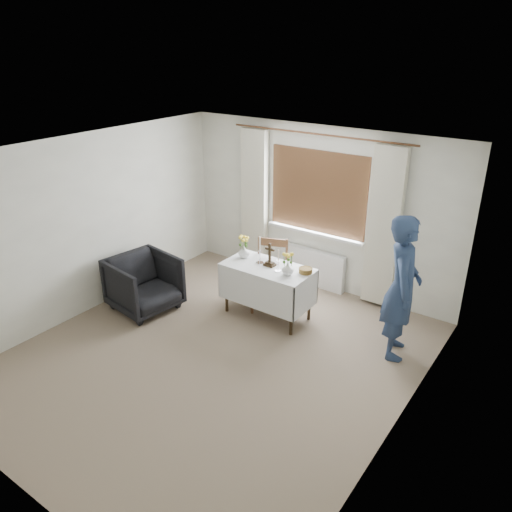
{
  "coord_description": "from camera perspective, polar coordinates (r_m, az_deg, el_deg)",
  "views": [
    {
      "loc": [
        3.38,
        -3.91,
        3.64
      ],
      "look_at": [
        -0.1,
        1.02,
        0.98
      ],
      "focal_mm": 35.0,
      "sensor_mm": 36.0,
      "label": 1
    }
  ],
  "objects": [
    {
      "name": "candlestick_left",
      "position": [
        6.82,
        0.43,
        0.67
      ],
      "size": [
        0.13,
        0.13,
        0.4
      ],
      "primitive_type": null,
      "rotation": [
        0.0,
        0.0,
        -0.15
      ],
      "color": "white",
      "rests_on": "altar_table"
    },
    {
      "name": "flower_vase_right",
      "position": [
        6.56,
        3.63,
        -1.49
      ],
      "size": [
        0.18,
        0.18,
        0.17
      ],
      "primitive_type": "imported",
      "rotation": [
        0.0,
        0.0,
        -0.12
      ],
      "color": "silver",
      "rests_on": "altar_table"
    },
    {
      "name": "radiator",
      "position": [
        7.92,
        6.44,
        -1.3
      ],
      "size": [
        1.1,
        0.1,
        0.6
      ],
      "primitive_type": "cube",
      "color": "silver",
      "rests_on": "ground"
    },
    {
      "name": "altar_table",
      "position": [
        6.98,
        1.31,
        -4.05
      ],
      "size": [
        1.24,
        0.64,
        0.76
      ],
      "primitive_type": "cube",
      "color": "silver",
      "rests_on": "ground"
    },
    {
      "name": "wooden_cross",
      "position": [
        6.77,
        1.59,
        0.15
      ],
      "size": [
        0.15,
        0.11,
        0.33
      ],
      "primitive_type": null,
      "rotation": [
        0.0,
        0.0,
        -0.01
      ],
      "color": "black",
      "rests_on": "altar_table"
    },
    {
      "name": "wooden_chair",
      "position": [
        7.1,
        1.54,
        -2.36
      ],
      "size": [
        0.61,
        0.61,
        1.03
      ],
      "primitive_type": null,
      "rotation": [
        0.0,
        0.0,
        0.36
      ],
      "color": "brown",
      "rests_on": "ground"
    },
    {
      "name": "ground",
      "position": [
        6.33,
        -4.7,
        -11.43
      ],
      "size": [
        5.0,
        5.0,
        0.0
      ],
      "primitive_type": "plane",
      "color": "#816B59",
      "rests_on": "ground"
    },
    {
      "name": "wicker_basket",
      "position": [
        6.65,
        5.69,
        -1.65
      ],
      "size": [
        0.21,
        0.21,
        0.07
      ],
      "primitive_type": "cylinder",
      "rotation": [
        0.0,
        0.0,
        -0.17
      ],
      "color": "brown",
      "rests_on": "altar_table"
    },
    {
      "name": "person",
      "position": [
        6.18,
        16.32,
        -3.49
      ],
      "size": [
        0.63,
        0.77,
        1.81
      ],
      "primitive_type": "imported",
      "rotation": [
        0.0,
        0.0,
        1.92
      ],
      "color": "navy",
      "rests_on": "ground"
    },
    {
      "name": "flower_vase_left",
      "position": [
        7.06,
        -1.38,
        0.47
      ],
      "size": [
        0.21,
        0.21,
        0.17
      ],
      "primitive_type": "imported",
      "rotation": [
        0.0,
        0.0,
        -0.38
      ],
      "color": "silver",
      "rests_on": "altar_table"
    },
    {
      "name": "candlestick_right",
      "position": [
        6.62,
        2.56,
        -0.51
      ],
      "size": [
        0.1,
        0.1,
        0.31
      ],
      "primitive_type": null,
      "rotation": [
        0.0,
        0.0,
        -0.15
      ],
      "color": "white",
      "rests_on": "altar_table"
    },
    {
      "name": "armchair",
      "position": [
        7.32,
        -12.66,
        -3.12
      ],
      "size": [
        0.99,
        0.97,
        0.8
      ],
      "primitive_type": "imported",
      "rotation": [
        0.0,
        0.0,
        1.43
      ],
      "color": "black",
      "rests_on": "ground"
    }
  ]
}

